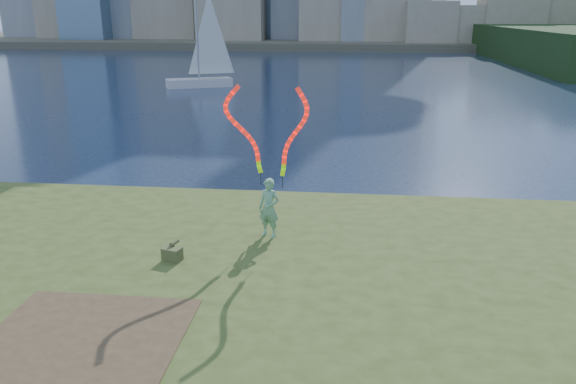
# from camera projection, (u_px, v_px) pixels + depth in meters

# --- Properties ---
(ground) EXTENTS (320.00, 320.00, 0.00)m
(ground) POSITION_uv_depth(u_px,v_px,m) (251.00, 297.00, 12.07)
(ground) COLOR #19253E
(ground) RESTS_ON ground
(grassy_knoll) EXTENTS (20.00, 18.00, 0.80)m
(grassy_knoll) POSITION_uv_depth(u_px,v_px,m) (228.00, 343.00, 9.79)
(grassy_knoll) COLOR #384719
(grassy_knoll) RESTS_ON ground
(dirt_patch) EXTENTS (3.20, 3.00, 0.02)m
(dirt_patch) POSITION_uv_depth(u_px,v_px,m) (81.00, 340.00, 9.02)
(dirt_patch) COLOR #47331E
(dirt_patch) RESTS_ON grassy_knoll
(far_shore) EXTENTS (320.00, 40.00, 1.20)m
(far_shore) POSITION_uv_depth(u_px,v_px,m) (340.00, 41.00, 101.74)
(far_shore) COLOR #4B4637
(far_shore) RESTS_ON ground
(woman_with_ribbons) EXTENTS (1.85, 0.71, 3.82)m
(woman_with_ribbons) POSITION_uv_depth(u_px,v_px,m) (270.00, 176.00, 12.79)
(woman_with_ribbons) COLOR #227E3E
(woman_with_ribbons) RESTS_ON grassy_knoll
(canvas_bag) EXTENTS (0.45, 0.50, 0.37)m
(canvas_bag) POSITION_uv_depth(u_px,v_px,m) (172.00, 253.00, 11.91)
(canvas_bag) COLOR #474C28
(canvas_bag) RESTS_ON grassy_knoll
(sailboat) EXTENTS (5.41, 3.63, 8.34)m
(sailboat) POSITION_uv_depth(u_px,v_px,m) (202.00, 69.00, 44.88)
(sailboat) COLOR beige
(sailboat) RESTS_ON ground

